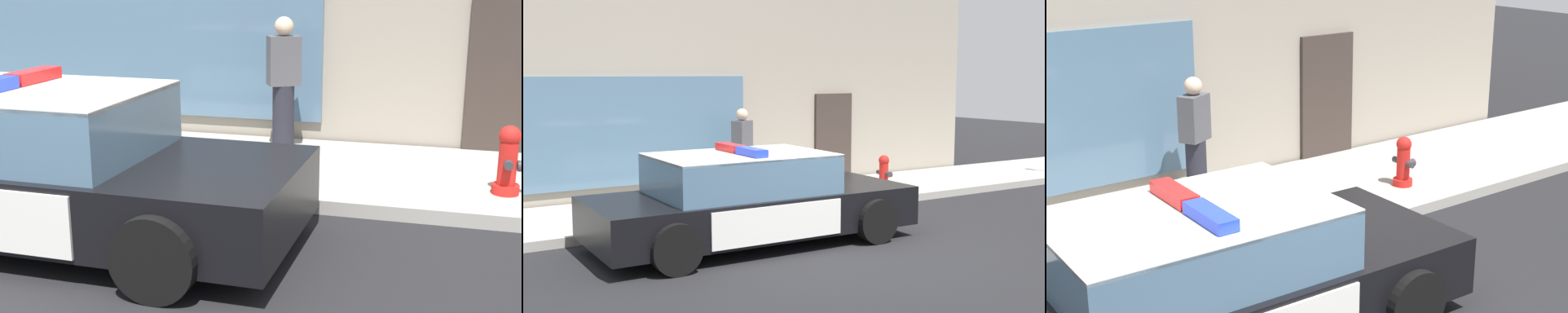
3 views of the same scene
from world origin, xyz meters
TOP-DOWN VIEW (x-y plane):
  - ground at (0.00, 0.00)m, footprint 48.00×48.00m
  - sidewalk at (0.00, 3.42)m, footprint 48.00×2.62m
  - police_cruiser at (-1.03, 0.89)m, footprint 4.92×2.19m
  - fire_hydrant at (3.26, 2.86)m, footprint 0.34×0.39m
  - pedestrian_on_sidewalk at (0.58, 4.07)m, footprint 0.47×0.42m

SIDE VIEW (x-z plane):
  - ground at x=0.00m, z-range 0.00..0.00m
  - sidewalk at x=0.00m, z-range 0.00..0.15m
  - fire_hydrant at x=3.26m, z-range 0.14..0.86m
  - police_cruiser at x=-1.03m, z-range -0.07..1.43m
  - pedestrian_on_sidewalk at x=0.58m, z-range 0.16..1.87m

